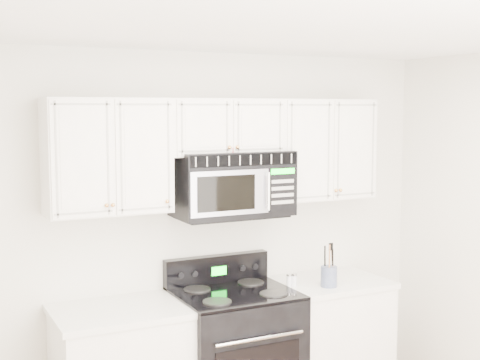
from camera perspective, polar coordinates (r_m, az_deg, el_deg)
room at (r=3.43m, az=9.84°, el=-9.21°), size 3.51×3.51×2.61m
base_cabinet_right at (r=5.25m, az=7.37°, el=-13.68°), size 0.86×0.65×0.92m
range at (r=4.84m, az=-0.47°, el=-14.66°), size 0.81×0.73×1.13m
upper_cabinets at (r=4.69m, az=-1.55°, el=2.84°), size 2.44×0.37×0.75m
microwave at (r=4.69m, az=-0.67°, el=-0.29°), size 0.82×0.46×0.45m
utensil_crock at (r=4.91m, az=7.60°, el=-8.10°), size 0.12×0.12×0.32m
shaker_salt at (r=4.89m, az=4.21°, el=-8.52°), size 0.04×0.04×0.09m
shaker_pepper at (r=4.90m, az=4.63°, el=-8.49°), size 0.04×0.04×0.09m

